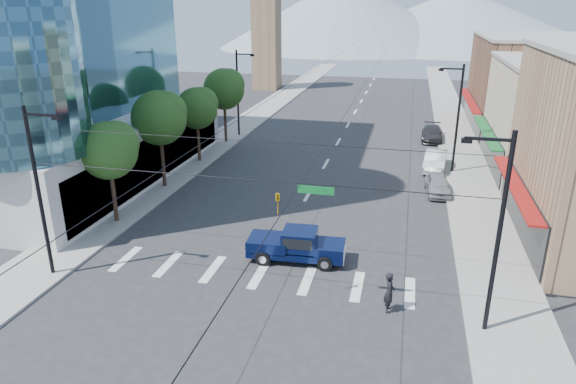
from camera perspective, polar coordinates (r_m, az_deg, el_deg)
name	(u,v)px	position (r m, az deg, el deg)	size (l,w,h in m)	color
ground	(254,290)	(26.23, -3.75, -10.79)	(160.00, 160.00, 0.00)	#28282B
sidewalk_left	(255,116)	(65.63, -3.67, 8.42)	(4.00, 120.00, 0.15)	gray
sidewalk_right	(453,126)	(63.10, 17.85, 7.00)	(4.00, 120.00, 0.15)	gray
shop_mid	(574,121)	(48.16, 29.17, 6.93)	(12.00, 14.00, 9.00)	tan
shop_far	(534,86)	(63.41, 25.65, 10.61)	(12.00, 18.00, 10.00)	brown
clock_tower	(266,22)	(86.67, -2.42, 18.36)	(4.80, 4.80, 20.40)	#8C6B4C
mountain_left	(346,11)	(172.83, 6.42, 19.32)	(80.00, 80.00, 22.00)	gray
mountain_right	(458,18)	(181.97, 18.38, 17.89)	(90.00, 90.00, 18.00)	gray
tree_near	(111,149)	(33.91, -19.09, 4.59)	(3.65, 3.64, 6.71)	black
tree_midnear	(161,116)	(39.68, -13.91, 8.17)	(4.09, 4.09, 7.52)	black
tree_midfar	(198,107)	(46.00, -9.94, 9.30)	(3.65, 3.64, 6.71)	black
tree_far	(225,88)	(52.32, -6.97, 11.42)	(4.09, 4.09, 7.52)	black
signal_rig	(250,212)	(23.23, -4.27, -2.23)	(21.80, 0.20, 9.00)	black
lamp_pole_nw	(239,90)	(54.99, -5.49, 11.21)	(2.00, 0.25, 9.00)	black
lamp_pole_ne	(457,115)	(44.44, 18.23, 8.14)	(2.00, 0.25, 9.00)	black
pickup_truck	(296,245)	(28.51, 0.89, -5.86)	(5.54, 2.37, 1.84)	#060F32
pedestrian	(389,292)	(24.53, 11.20, -10.85)	(0.73, 0.48, 1.99)	black
parked_car_near	(438,185)	(40.05, 16.31, 0.80)	(1.70, 4.22, 1.44)	#A8A8AD
parked_car_mid	(435,160)	(45.81, 16.05, 3.38)	(1.74, 4.98, 1.64)	silver
parked_car_far	(432,133)	(55.81, 15.71, 6.29)	(2.09, 5.15, 1.50)	#2F2E31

